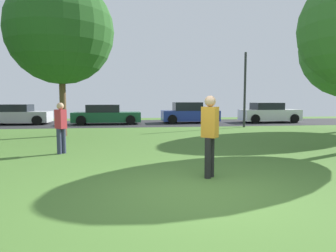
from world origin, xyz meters
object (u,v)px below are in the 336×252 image
person_thrower (61,126)px  parked_car_blue (189,114)px  parked_car_silver (19,115)px  oak_tree_left (61,31)px  person_catcher (210,132)px  parked_car_white (269,113)px  street_lamp_post (245,90)px  parked_car_green (106,115)px

person_thrower → parked_car_blue: 13.20m
parked_car_silver → parked_car_blue: (11.76, -0.12, 0.04)m
oak_tree_left → parked_car_blue: (7.33, 6.85, -4.07)m
person_catcher → parked_car_silver: (-9.16, 15.00, -0.36)m
parked_car_blue → person_catcher: bearing=-99.9°
person_thrower → parked_car_blue: (6.41, 11.53, -0.20)m
parked_car_silver → parked_car_white: bearing=-1.6°
parked_car_blue → street_lamp_post: (2.63, -3.79, 1.58)m
person_catcher → parked_car_white: size_ratio=0.42×
person_thrower → person_catcher: bearing=0.0°
parked_car_silver → street_lamp_post: 15.00m
parked_car_white → parked_car_blue: bearing=176.3°
oak_tree_left → parked_car_white: bearing=26.1°
person_thrower → oak_tree_left: bearing=142.4°
parked_car_green → street_lamp_post: bearing=-21.8°
oak_tree_left → parked_car_blue: oak_tree_left is taller
person_catcher → parked_car_blue: (2.60, 14.88, -0.31)m
parked_car_blue → parked_car_white: bearing=-3.7°
parked_car_green → parked_car_blue: 5.90m
parked_car_silver → parked_car_green: parked_car_silver is taller
parked_car_green → oak_tree_left: bearing=-102.6°
street_lamp_post → person_catcher: bearing=-115.2°
parked_car_green → parked_car_white: parked_car_white is taller
oak_tree_left → person_catcher: size_ratio=4.03×
person_thrower → parked_car_white: (12.30, 11.15, -0.20)m
oak_tree_left → parked_car_white: size_ratio=1.70×
person_thrower → parked_car_blue: person_thrower is taller
parked_car_silver → person_catcher: bearing=-58.6°
parked_car_silver → street_lamp_post: bearing=-15.2°
parked_car_green → person_thrower: bearing=-92.7°
parked_car_blue → parked_car_green: bearing=-176.3°
parked_car_white → street_lamp_post: 4.97m
street_lamp_post → parked_car_blue: bearing=124.8°
person_thrower → parked_car_white: size_ratio=0.38×
person_thrower → parked_car_white: 16.60m
parked_car_silver → parked_car_white: size_ratio=0.95×
parked_car_silver → parked_car_blue: 11.76m
oak_tree_left → parked_car_green: oak_tree_left is taller
person_thrower → street_lamp_post: bearing=81.8°
parked_car_green → parked_car_white: (11.77, -0.00, 0.05)m
oak_tree_left → parked_car_blue: size_ratio=1.76×
person_thrower → parked_car_silver: (-5.35, 11.66, -0.24)m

